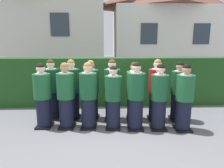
# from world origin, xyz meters

# --- Properties ---
(ground_plane) EXTENTS (60.00, 60.00, 0.00)m
(ground_plane) POSITION_xyz_m (0.00, 0.00, 0.00)
(ground_plane) COLOR slate
(student_front_row_0) EXTENTS (0.42, 0.51, 1.60)m
(student_front_row_0) POSITION_xyz_m (-1.71, 0.15, 0.76)
(student_front_row_0) COLOR black
(student_front_row_0) RESTS_ON ground
(student_front_row_1) EXTENTS (0.42, 0.47, 1.62)m
(student_front_row_1) POSITION_xyz_m (-1.13, 0.10, 0.77)
(student_front_row_1) COLOR black
(student_front_row_1) RESTS_ON ground
(student_front_row_2) EXTENTS (0.42, 0.47, 1.63)m
(student_front_row_2) POSITION_xyz_m (-0.59, 0.07, 0.77)
(student_front_row_2) COLOR black
(student_front_row_2) RESTS_ON ground
(student_front_row_3) EXTENTS (0.40, 0.47, 1.55)m
(student_front_row_3) POSITION_xyz_m (0.02, 0.00, 0.74)
(student_front_row_3) COLOR black
(student_front_row_3) RESTS_ON ground
(student_front_row_4) EXTENTS (0.43, 0.49, 1.64)m
(student_front_row_4) POSITION_xyz_m (0.56, -0.05, 0.78)
(student_front_row_4) COLOR black
(student_front_row_4) RESTS_ON ground
(student_front_row_5) EXTENTS (0.41, 0.51, 1.59)m
(student_front_row_5) POSITION_xyz_m (1.12, -0.07, 0.76)
(student_front_row_5) COLOR black
(student_front_row_5) RESTS_ON ground
(student_front_row_6) EXTENTS (0.42, 0.47, 1.60)m
(student_front_row_6) POSITION_xyz_m (1.70, -0.16, 0.76)
(student_front_row_6) COLOR black
(student_front_row_6) RESTS_ON ground
(student_rear_row_0) EXTENTS (0.43, 0.49, 1.64)m
(student_rear_row_0) POSITION_xyz_m (-1.63, 0.73, 0.78)
(student_rear_row_0) COLOR black
(student_rear_row_0) RESTS_ON ground
(student_rear_row_1) EXTENTS (0.43, 0.51, 1.65)m
(student_rear_row_1) POSITION_xyz_m (-1.08, 0.68, 0.78)
(student_rear_row_1) COLOR black
(student_rear_row_1) RESTS_ON ground
(student_rear_row_2) EXTENTS (0.43, 0.51, 1.63)m
(student_rear_row_2) POSITION_xyz_m (-0.55, 0.66, 0.77)
(student_rear_row_2) COLOR black
(student_rear_row_2) RESTS_ON ground
(student_rear_row_3) EXTENTS (0.43, 0.53, 1.65)m
(student_rear_row_3) POSITION_xyz_m (0.01, 0.58, 0.79)
(student_rear_row_3) COLOR black
(student_rear_row_3) RESTS_ON ground
(student_rear_row_4) EXTENTS (0.41, 0.51, 1.58)m
(student_rear_row_4) POSITION_xyz_m (0.60, 0.56, 0.75)
(student_rear_row_4) COLOR black
(student_rear_row_4) RESTS_ON ground
(student_in_red_blazer) EXTENTS (0.43, 0.52, 1.66)m
(student_in_red_blazer) POSITION_xyz_m (1.20, 0.49, 0.79)
(student_in_red_blazer) COLOR black
(student_in_red_blazer) RESTS_ON ground
(student_rear_row_6) EXTENTS (0.42, 0.49, 1.60)m
(student_rear_row_6) POSITION_xyz_m (1.78, 0.45, 0.76)
(student_rear_row_6) COLOR black
(student_rear_row_6) RESTS_ON ground
(hedge) EXTENTS (10.20, 0.70, 1.59)m
(hedge) POSITION_xyz_m (0.00, 2.04, 0.79)
(hedge) COLOR #214C1E
(hedge) RESTS_ON ground
(school_building_main) EXTENTS (8.08, 3.72, 7.00)m
(school_building_main) POSITION_xyz_m (-4.03, 7.21, 3.60)
(school_building_main) COLOR beige
(school_building_main) RESTS_ON ground
(school_building_annex) EXTENTS (6.76, 4.26, 6.01)m
(school_building_annex) POSITION_xyz_m (3.66, 8.33, 3.09)
(school_building_annex) COLOR silver
(school_building_annex) RESTS_ON ground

